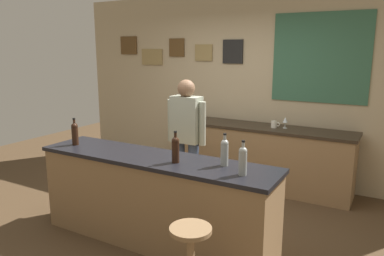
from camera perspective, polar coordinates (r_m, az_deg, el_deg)
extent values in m
plane|color=#4C3823|center=(4.37, -2.53, -14.75)|extent=(10.00, 10.00, 0.00)
cube|color=tan|center=(5.75, 8.20, 6.28)|extent=(6.00, 0.06, 2.80)
cube|color=brown|center=(6.80, -9.72, 12.43)|extent=(0.35, 0.02, 0.31)
cube|color=#997F4C|center=(6.50, -6.17, 10.84)|extent=(0.42, 0.02, 0.27)
cube|color=brown|center=(6.22, -2.37, 12.28)|extent=(0.28, 0.02, 0.29)
cube|color=#997F4C|center=(5.97, 1.80, 11.53)|extent=(0.30, 0.02, 0.25)
cube|color=black|center=(5.75, 6.31, 11.62)|extent=(0.33, 0.02, 0.36)
cube|color=#38664C|center=(5.38, 19.12, 10.15)|extent=(1.28, 0.02, 1.21)
cube|color=olive|center=(3.88, -5.78, -11.23)|extent=(2.51, 0.57, 0.88)
cube|color=black|center=(3.73, -5.93, -4.73)|extent=(2.56, 0.60, 0.04)
cube|color=olive|center=(5.45, 10.35, -4.54)|extent=(2.55, 0.53, 0.86)
cube|color=#2D2319|center=(5.34, 10.53, 0.09)|extent=(2.61, 0.56, 0.04)
cylinder|color=#384766|center=(4.60, 0.23, -7.52)|extent=(0.13, 0.13, 0.86)
cylinder|color=#384766|center=(4.69, -1.92, -7.11)|extent=(0.13, 0.13, 0.86)
cube|color=#9EA38E|center=(4.46, -0.88, 1.33)|extent=(0.36, 0.20, 0.56)
sphere|color=brown|center=(4.40, -0.90, 6.12)|extent=(0.21, 0.21, 0.21)
cylinder|color=#9EA38E|center=(4.36, 1.61, 0.67)|extent=(0.08, 0.08, 0.52)
cylinder|color=#9EA38E|center=(4.58, -3.26, 1.21)|extent=(0.08, 0.08, 0.52)
cylinder|color=olive|center=(2.85, -0.22, -15.40)|extent=(0.32, 0.32, 0.03)
cylinder|color=black|center=(4.33, -17.56, -1.20)|extent=(0.07, 0.07, 0.20)
sphere|color=black|center=(4.31, -17.66, 0.26)|extent=(0.07, 0.07, 0.07)
cylinder|color=black|center=(4.30, -17.69, 0.68)|extent=(0.03, 0.03, 0.09)
cylinder|color=black|center=(4.29, -17.73, 1.38)|extent=(0.03, 0.03, 0.02)
cylinder|color=black|center=(3.50, -2.55, -3.76)|extent=(0.07, 0.07, 0.20)
sphere|color=black|center=(3.47, -2.57, -1.97)|extent=(0.07, 0.07, 0.07)
cylinder|color=black|center=(3.46, -2.58, -1.45)|extent=(0.03, 0.03, 0.09)
cylinder|color=black|center=(3.45, -2.59, -0.60)|extent=(0.03, 0.03, 0.02)
cylinder|color=#999E99|center=(3.41, 5.02, -4.19)|extent=(0.07, 0.07, 0.20)
sphere|color=#999E99|center=(3.38, 5.06, -2.36)|extent=(0.07, 0.07, 0.07)
cylinder|color=#999E99|center=(3.38, 5.07, -1.83)|extent=(0.03, 0.03, 0.09)
cylinder|color=black|center=(3.36, 5.08, -0.96)|extent=(0.03, 0.03, 0.02)
cylinder|color=#999E99|center=(3.18, 7.81, -5.49)|extent=(0.07, 0.07, 0.20)
sphere|color=#999E99|center=(3.15, 7.87, -3.54)|extent=(0.07, 0.07, 0.07)
cylinder|color=#999E99|center=(3.14, 7.88, -2.97)|extent=(0.03, 0.03, 0.09)
cylinder|color=black|center=(3.13, 7.91, -2.03)|extent=(0.03, 0.03, 0.02)
cylinder|color=silver|center=(5.71, 1.02, 1.31)|extent=(0.06, 0.06, 0.00)
cylinder|color=silver|center=(5.70, 1.02, 1.71)|extent=(0.01, 0.01, 0.07)
cone|color=silver|center=(5.69, 1.02, 2.45)|extent=(0.07, 0.07, 0.08)
cylinder|color=silver|center=(5.27, 14.10, 0.01)|extent=(0.06, 0.06, 0.00)
cylinder|color=silver|center=(5.26, 14.12, 0.44)|extent=(0.01, 0.01, 0.07)
cone|color=silver|center=(5.24, 14.16, 1.24)|extent=(0.07, 0.07, 0.08)
cylinder|color=silver|center=(5.25, 12.51, 0.56)|extent=(0.08, 0.08, 0.09)
torus|color=silver|center=(5.23, 13.11, 0.55)|extent=(0.06, 0.01, 0.06)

